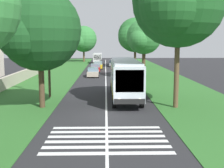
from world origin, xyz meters
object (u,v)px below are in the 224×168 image
(trailing_car_0, at_px, (93,72))
(roadside_tree_left_0, at_px, (39,32))
(trailing_car_2, at_px, (98,65))
(trailing_minibus_0, at_px, (98,57))
(utility_pole, at_px, (49,50))
(roadside_tree_right_2, at_px, (134,36))
(trailing_car_1, at_px, (95,68))
(coach_bus, at_px, (125,77))
(roadside_tree_right_1, at_px, (176,4))
(roadside_tree_left_2, at_px, (83,40))
(roadside_tree_right_0, at_px, (143,38))
(trailing_car_3, at_px, (113,63))

(trailing_car_0, xyz_separation_m, roadside_tree_left_0, (-22.38, 3.47, 5.57))
(trailing_car_2, xyz_separation_m, trailing_minibus_0, (15.16, 0.48, 0.88))
(trailing_car_0, height_order, trailing_minibus_0, trailing_minibus_0)
(trailing_car_0, height_order, utility_pole, utility_pole)
(utility_pole, bearing_deg, roadside_tree_right_2, -18.03)
(trailing_car_1, bearing_deg, utility_pole, 171.98)
(roadside_tree_right_2, xyz_separation_m, utility_pole, (-35.87, 11.67, -1.96))
(coach_bus, height_order, trailing_car_1, coach_bus)
(roadside_tree_right_2, bearing_deg, trailing_car_1, 140.81)
(coach_bus, relative_size, roadside_tree_right_1, 0.91)
(coach_bus, distance_m, roadside_tree_left_2, 55.13)
(roadside_tree_right_0, bearing_deg, trailing_car_3, 10.26)
(trailing_car_3, xyz_separation_m, roadside_tree_right_0, (-21.85, -3.95, 5.37))
(roadside_tree_left_0, distance_m, roadside_tree_left_2, 57.91)
(roadside_tree_left_2, bearing_deg, trailing_car_1, -171.30)
(trailing_car_3, height_order, utility_pole, utility_pole)
(roadside_tree_left_0, bearing_deg, roadside_tree_left_2, 0.61)
(roadside_tree_right_0, bearing_deg, coach_bus, 167.35)
(utility_pole, bearing_deg, roadside_tree_left_0, -178.67)
(roadside_tree_right_1, xyz_separation_m, roadside_tree_right_2, (40.69, -0.51, -1.83))
(trailing_car_0, height_order, trailing_car_2, same)
(trailing_car_3, bearing_deg, roadside_tree_right_0, -169.74)
(roadside_tree_left_0, relative_size, roadside_tree_right_2, 0.92)
(trailing_minibus_0, distance_m, roadside_tree_right_1, 53.03)
(coach_bus, bearing_deg, utility_pole, 82.02)
(roadside_tree_right_0, xyz_separation_m, utility_pole, (-15.84, 11.14, -1.37))
(trailing_car_3, bearing_deg, roadside_tree_right_1, -174.66)
(trailing_car_1, distance_m, roadside_tree_right_0, 13.75)
(trailing_car_1, bearing_deg, trailing_car_2, -3.34)
(trailing_car_0, bearing_deg, roadside_tree_right_0, -105.00)
(trailing_car_1, relative_size, trailing_car_3, 1.00)
(trailing_car_2, distance_m, trailing_car_3, 6.47)
(utility_pole, bearing_deg, trailing_car_1, -8.02)
(trailing_car_2, distance_m, trailing_minibus_0, 15.19)
(roadside_tree_left_2, xyz_separation_m, utility_pole, (-53.39, -0.52, -1.33))
(roadside_tree_left_0, height_order, utility_pole, roadside_tree_left_0)
(trailing_car_3, xyz_separation_m, roadside_tree_right_1, (-42.50, -3.97, 7.78))
(trailing_car_1, bearing_deg, coach_bus, -172.25)
(coach_bus, height_order, roadside_tree_left_2, roadside_tree_left_2)
(trailing_car_0, relative_size, roadside_tree_right_1, 0.35)
(roadside_tree_left_0, bearing_deg, utility_pole, 1.33)
(trailing_car_0, xyz_separation_m, trailing_car_1, (8.19, -0.10, 0.00))
(trailing_minibus_0, bearing_deg, trailing_car_2, -178.18)
(roadside_tree_right_2, bearing_deg, trailing_car_3, 67.95)
(trailing_car_2, relative_size, roadside_tree_right_2, 0.41)
(roadside_tree_left_0, xyz_separation_m, roadside_tree_right_0, (20.35, -11.04, -0.20))
(trailing_car_3, height_order, roadside_tree_right_2, roadside_tree_right_2)
(trailing_car_0, bearing_deg, trailing_car_2, -1.82)
(trailing_car_0, relative_size, trailing_car_1, 1.00)
(roadside_tree_right_1, bearing_deg, trailing_car_1, 13.64)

